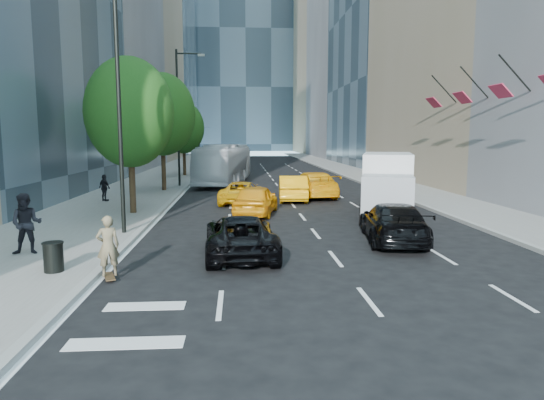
{
  "coord_description": "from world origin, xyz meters",
  "views": [
    {
      "loc": [
        -2.05,
        -14.82,
        3.87
      ],
      "look_at": [
        -0.86,
        2.25,
        1.6
      ],
      "focal_mm": 32.0,
      "sensor_mm": 36.0,
      "label": 1
    }
  ],
  "objects": [
    {
      "name": "ground",
      "position": [
        0.0,
        0.0,
        0.0
      ],
      "size": [
        160.0,
        160.0,
        0.0
      ],
      "primitive_type": "plane",
      "color": "black",
      "rests_on": "ground"
    },
    {
      "name": "sidewalk_left",
      "position": [
        -9.0,
        30.0,
        0.07
      ],
      "size": [
        6.0,
        120.0,
        0.15
      ],
      "primitive_type": "cube",
      "color": "slate",
      "rests_on": "ground"
    },
    {
      "name": "sidewalk_right",
      "position": [
        10.0,
        30.0,
        0.07
      ],
      "size": [
        4.0,
        120.0,
        0.15
      ],
      "primitive_type": "cube",
      "color": "slate",
      "rests_on": "ground"
    },
    {
      "name": "tower_left_end",
      "position": [
        -22.0,
        92.0,
        30.0
      ],
      "size": [
        20.0,
        28.0,
        60.0
      ],
      "primitive_type": "cube",
      "color": "#293640",
      "rests_on": "ground"
    },
    {
      "name": "tower_right_far",
      "position": [
        22.0,
        98.0,
        25.0
      ],
      "size": [
        20.0,
        24.0,
        50.0
      ],
      "primitive_type": "cube",
      "color": "gray",
      "rests_on": "ground"
    },
    {
      "name": "lamp_near",
      "position": [
        -6.32,
        4.0,
        5.81
      ],
      "size": [
        2.13,
        0.22,
        10.0
      ],
      "color": "black",
      "rests_on": "sidewalk_left"
    },
    {
      "name": "lamp_far",
      "position": [
        -6.32,
        22.0,
        5.81
      ],
      "size": [
        2.13,
        0.22,
        10.0
      ],
      "color": "black",
      "rests_on": "sidewalk_left"
    },
    {
      "name": "tree_near",
      "position": [
        -7.2,
        9.0,
        4.97
      ],
      "size": [
        4.2,
        4.2,
        7.46
      ],
      "color": "black",
      "rests_on": "sidewalk_left"
    },
    {
      "name": "tree_mid",
      "position": [
        -7.2,
        19.0,
        5.32
      ],
      "size": [
        4.5,
        4.5,
        7.99
      ],
      "color": "black",
      "rests_on": "sidewalk_left"
    },
    {
      "name": "tree_far",
      "position": [
        -7.2,
        32.0,
        4.62
      ],
      "size": [
        3.9,
        3.9,
        6.92
      ],
      "color": "black",
      "rests_on": "sidewalk_left"
    },
    {
      "name": "traffic_signal",
      "position": [
        -6.4,
        40.0,
        4.23
      ],
      "size": [
        2.48,
        0.53,
        5.2
      ],
      "color": "black",
      "rests_on": "sidewalk_left"
    },
    {
      "name": "facade_flags",
      "position": [
        10.64,
        10.0,
        6.18
      ],
      "size": [
        1.85,
        13.3,
        2.05
      ],
      "color": "black",
      "rests_on": "ground"
    },
    {
      "name": "skateboarder",
      "position": [
        -5.56,
        -1.83,
        0.83
      ],
      "size": [
        0.7,
        0.58,
        1.65
      ],
      "primitive_type": "imported",
      "rotation": [
        0.0,
        0.0,
        3.49
      ],
      "color": "brown",
      "rests_on": "ground"
    },
    {
      "name": "black_sedan_lincoln",
      "position": [
        -2.0,
        0.61,
        0.67
      ],
      "size": [
        2.43,
        4.89,
        1.33
      ],
      "primitive_type": "imported",
      "rotation": [
        0.0,
        0.0,
        3.19
      ],
      "color": "black",
      "rests_on": "ground"
    },
    {
      "name": "black_sedan_mercedes",
      "position": [
        3.6,
        2.29,
        0.73
      ],
      "size": [
        2.75,
        5.26,
        1.46
      ],
      "primitive_type": "imported",
      "rotation": [
        0.0,
        0.0,
        3.0
      ],
      "color": "black",
      "rests_on": "ground"
    },
    {
      "name": "taxi_a",
      "position": [
        -1.2,
        8.79,
        0.75
      ],
      "size": [
        2.62,
        4.69,
        1.51
      ],
      "primitive_type": "imported",
      "rotation": [
        0.0,
        0.0,
        2.94
      ],
      "color": "orange",
      "rests_on": "ground"
    },
    {
      "name": "taxi_b",
      "position": [
        1.2,
        14.0,
        0.76
      ],
      "size": [
        1.91,
        4.72,
        1.52
      ],
      "primitive_type": "imported",
      "rotation": [
        0.0,
        0.0,
        3.08
      ],
      "color": "#F9A50D",
      "rests_on": "ground"
    },
    {
      "name": "taxi_c",
      "position": [
        -1.85,
        13.0,
        0.64
      ],
      "size": [
        2.85,
        4.87,
        1.27
      ],
      "primitive_type": "imported",
      "rotation": [
        0.0,
        0.0,
        2.97
      ],
      "color": "#D99A0B",
      "rests_on": "ground"
    },
    {
      "name": "taxi_d",
      "position": [
        2.66,
        15.5,
        0.81
      ],
      "size": [
        2.89,
        5.8,
        1.62
      ],
      "primitive_type": "imported",
      "rotation": [
        0.0,
        0.0,
        3.26
      ],
      "color": "#FFAC0D",
      "rests_on": "ground"
    },
    {
      "name": "city_bus",
      "position": [
        -3.2,
        24.68,
        1.6
      ],
      "size": [
        4.48,
        11.77,
        3.2
      ],
      "primitive_type": "imported",
      "rotation": [
        0.0,
        0.0,
        -0.16
      ],
      "color": "silver",
      "rests_on": "ground"
    },
    {
      "name": "box_truck",
      "position": [
        5.08,
        7.9,
        1.54
      ],
      "size": [
        4.0,
        6.69,
        3.02
      ],
      "rotation": [
        0.0,
        0.0,
        -0.3
      ],
      "color": "silver",
      "rests_on": "ground"
    },
    {
      "name": "pedestrian_a",
      "position": [
        -8.73,
        0.69,
        1.12
      ],
      "size": [
        1.04,
        0.86,
        1.94
      ],
      "primitive_type": "imported",
      "rotation": [
        0.0,
        0.0,
        0.15
      ],
      "color": "black",
      "rests_on": "sidewalk_left"
    },
    {
      "name": "pedestrian_b",
      "position": [
        -9.73,
        13.41,
        0.91
      ],
      "size": [
        0.93,
        0.85,
        1.53
      ],
      "primitive_type": "imported",
      "rotation": [
        0.0,
        0.0,
        2.47
      ],
      "color": "black",
      "rests_on": "sidewalk_left"
    },
    {
      "name": "trash_can",
      "position": [
        -7.16,
        -1.43,
        0.54
      ],
      "size": [
        0.53,
        0.53,
        0.79
      ],
      "primitive_type": "cylinder",
      "color": "black",
      "rests_on": "sidewalk_left"
    }
  ]
}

